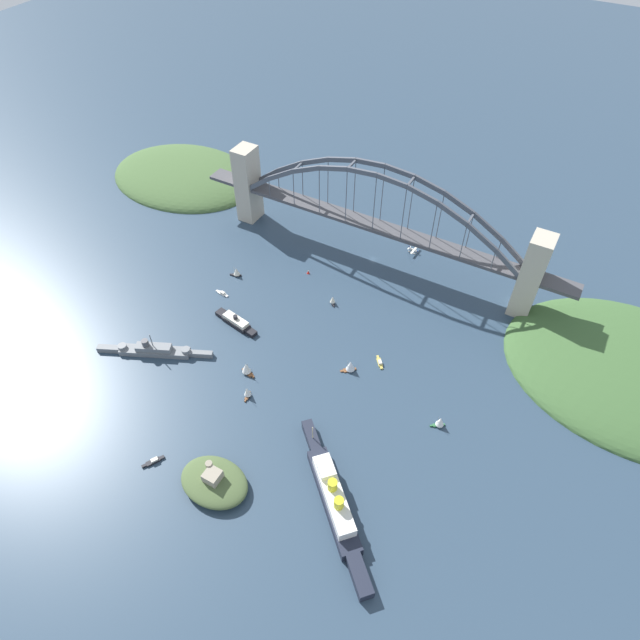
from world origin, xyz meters
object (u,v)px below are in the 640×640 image
small_boat_3 (350,366)px  small_boat_8 (440,422)px  harbor_ferry_steamer (236,322)px  small_boat_4 (380,362)px  small_boat_0 (222,293)px  small_boat_7 (333,300)px  seaplane_taxiing_near_bridge (413,250)px  small_boat_6 (246,368)px  naval_cruiser (154,350)px  small_boat_2 (247,392)px  channel_marker_buoy (308,272)px  harbor_arch_bridge (376,223)px  small_boat_1 (154,461)px  fort_island_mid_harbor (214,482)px  ocean_liner (334,499)px  small_boat_5 (236,272)px

small_boat_3 → small_boat_8: (-60.90, 10.84, -0.30)m
harbor_ferry_steamer → small_boat_4: bearing=-170.6°
small_boat_0 → small_boat_7: 76.34m
seaplane_taxiing_near_bridge → small_boat_4: 111.28m
harbor_ferry_steamer → small_boat_6: bearing=134.2°
small_boat_4 → small_boat_8: small_boat_8 is taller
naval_cruiser → small_boat_3: 121.78m
small_boat_2 → small_boat_7: size_ratio=1.24×
seaplane_taxiing_near_bridge → small_boat_0: size_ratio=1.12×
harbor_ferry_steamer → small_boat_4: size_ratio=3.69×
small_boat_6 → channel_marker_buoy: small_boat_6 is taller
harbor_arch_bridge → small_boat_1: size_ratio=24.50×
small_boat_3 → channel_marker_buoy: 91.94m
naval_cruiser → small_boat_8: bearing=-168.1°
fort_island_mid_harbor → small_boat_3: bearing=-104.6°
fort_island_mid_harbor → ocean_liner: bearing=-160.2°
ocean_liner → seaplane_taxiing_near_bridge: 206.16m
small_boat_4 → small_boat_5: size_ratio=1.13×
small_boat_3 → small_boat_4: 19.39m
harbor_ferry_steamer → channel_marker_buoy: size_ratio=12.40×
harbor_arch_bridge → small_boat_4: (-45.91, 87.31, -31.12)m
harbor_arch_bridge → small_boat_1: (29.74, 206.26, -31.03)m
ocean_liner → small_boat_0: (138.26, -95.94, -4.80)m
channel_marker_buoy → seaplane_taxiing_near_bridge: bearing=-133.9°
harbor_arch_bridge → ocean_liner: 193.22m
naval_cruiser → small_boat_8: 176.90m
fort_island_mid_harbor → channel_marker_buoy: 168.91m
harbor_ferry_steamer → small_boat_0: (24.72, -18.67, -1.64)m
ocean_liner → naval_cruiser: size_ratio=1.08×
naval_cruiser → seaplane_taxiing_near_bridge: bearing=-121.1°
small_boat_5 → small_boat_7: bearing=-173.4°
small_boat_0 → small_boat_5: small_boat_5 is taller
harbor_arch_bridge → small_boat_8: 148.35m
harbor_ferry_steamer → seaplane_taxiing_near_bridge: 144.31m
small_boat_6 → small_boat_2: bearing=126.3°
small_boat_1 → channel_marker_buoy: bearing=-88.7°
harbor_arch_bridge → harbor_ferry_steamer: 118.28m
small_boat_6 → small_boat_5: bearing=-51.0°
small_boat_6 → small_boat_7: (-16.84, -77.52, -1.14)m
small_boat_0 → small_boat_1: size_ratio=0.94×
small_boat_0 → small_boat_2: small_boat_2 is taller
fort_island_mid_harbor → small_boat_0: size_ratio=3.46×
naval_cruiser → fort_island_mid_harbor: size_ratio=1.83×
ocean_liner → small_boat_7: (67.69, -124.96, -2.31)m
harbor_ferry_steamer → small_boat_2: 58.71m
small_boat_0 → channel_marker_buoy: bearing=-130.8°
channel_marker_buoy → fort_island_mid_harbor: bearing=103.7°
fort_island_mid_harbor → small_boat_5: size_ratio=4.49×
harbor_arch_bridge → small_boat_0: bearing=48.6°
small_boat_4 → small_boat_8: bearing=152.8°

